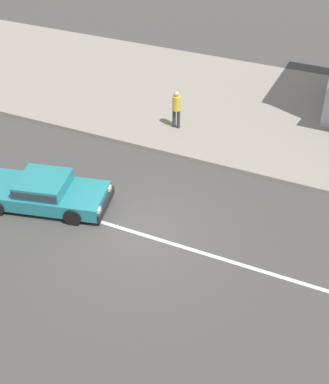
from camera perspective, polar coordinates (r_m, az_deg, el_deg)
The scene contains 5 objects.
ground_plane at distance 17.19m, azimuth -2.52°, elevation -4.51°, with size 160.00×160.00×0.00m, color #423F3D.
lane_centre_stripe at distance 17.19m, azimuth -2.52°, elevation -4.51°, with size 50.40×0.14×0.01m, color silver.
kerb_strip at distance 24.72m, azimuth 7.77°, elevation 9.03°, with size 68.00×10.00×0.15m, color gray.
sedan_teal_1 at distance 18.57m, azimuth -12.74°, elevation 0.09°, with size 4.71×2.75×1.06m.
pedestrian_near_clock at distance 22.21m, azimuth 1.28°, elevation 9.08°, with size 0.34×0.34×1.64m.
Camera 1 is at (6.15, -11.54, 11.16)m, focal length 50.00 mm.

